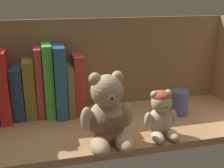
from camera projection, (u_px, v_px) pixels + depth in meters
shelf_board at (116, 126)px, 83.35cm from camera, size 82.12×30.11×2.00cm
shelf_back_panel at (103, 66)px, 93.40cm from camera, size 84.52×1.20×30.52cm
book_3 at (5, 84)px, 84.00cm from camera, size 3.39×14.24×20.85cm
book_4 at (18, 92)px, 85.65cm from camera, size 3.48×10.27×15.42cm
book_5 at (30, 88)px, 86.18cm from camera, size 3.26×9.64×17.42cm
book_6 at (39, 82)px, 86.33cm from camera, size 2.00×10.02×20.99cm
book_7 at (48, 79)px, 86.82cm from camera, size 2.77×11.45×21.90cm
book_8 at (59, 79)px, 87.66cm from camera, size 3.32×14.66×21.52cm
book_9 at (69, 88)px, 89.33cm from camera, size 2.02×13.55×15.24cm
book_10 at (78, 83)px, 89.50cm from camera, size 3.01×11.18×18.40cm
teddy_bear_larger at (107, 116)px, 70.08cm from camera, size 13.37×13.94×18.36cm
teddy_bear_smaller at (161, 115)px, 74.11cm from camera, size 9.06×9.17×12.49cm
pillar_candle at (179, 102)px, 88.48cm from camera, size 5.51×5.51×7.45cm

